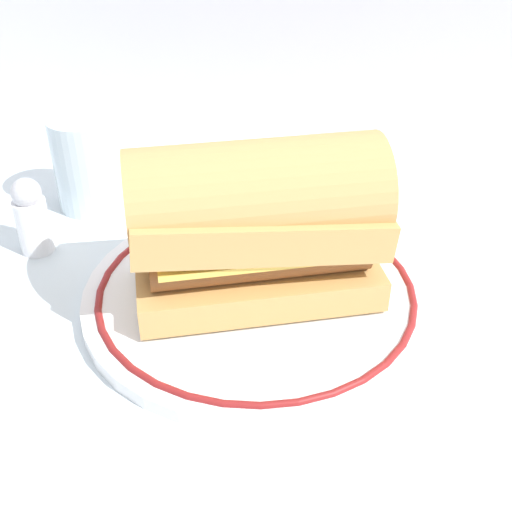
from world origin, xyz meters
name	(u,v)px	position (x,y,z in m)	size (l,w,h in m)	color
ground_plane	(284,295)	(0.00, 0.00, 0.00)	(1.50, 1.50, 0.00)	silver
plate	(256,293)	(-0.02, -0.01, 0.01)	(0.28, 0.28, 0.01)	white
sausage_sandwich	(256,221)	(-0.02, -0.01, 0.08)	(0.22, 0.16, 0.13)	tan
drinking_glass	(88,169)	(-0.22, 0.12, 0.04)	(0.07, 0.07, 0.09)	silver
salt_shaker	(31,217)	(-0.23, 0.03, 0.04)	(0.03, 0.03, 0.07)	white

